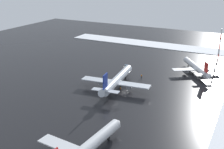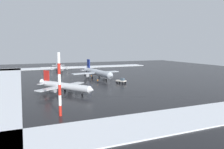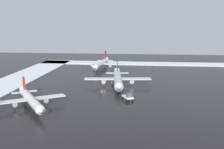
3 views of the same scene
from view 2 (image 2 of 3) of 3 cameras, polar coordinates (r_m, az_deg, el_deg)
name	(u,v)px [view 2 (image 2 of 3)]	position (r m, az deg, el deg)	size (l,w,h in m)	color
ground_plane	(107,78)	(115.03, -1.25, -1.04)	(240.00, 240.00, 0.00)	black
snow_bank_far	(1,85)	(107.51, -26.91, -2.35)	(152.00, 16.00, 0.28)	white
snow_bank_left	(77,67)	(178.63, -9.16, 1.90)	(14.00, 116.00, 0.28)	white
snow_bank_right	(207,114)	(59.38, 23.55, -9.52)	(14.00, 116.00, 0.28)	white
airplane_parked_portside	(97,72)	(115.28, -3.85, 0.53)	(31.83, 26.49, 9.45)	silver
airplane_foreground_jet	(65,86)	(80.48, -12.27, -2.99)	(22.59, 19.43, 7.68)	silver
airplane_parked_starboard	(59,67)	(152.82, -13.56, 1.93)	(29.64, 24.61, 8.80)	silver
pushback_tug	(121,81)	(99.63, 2.48, -1.60)	(5.10, 4.08, 2.50)	silver
ground_crew_mid_apron	(91,76)	(117.10, -5.44, -0.44)	(0.36, 0.36, 1.71)	black
ground_crew_beside_wing	(98,81)	(101.37, -3.74, -1.63)	(0.36, 0.36, 1.71)	black
antenna_mast	(60,85)	(53.54, -13.55, -2.60)	(0.70, 0.70, 15.37)	red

